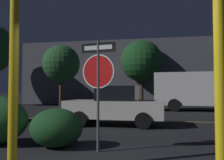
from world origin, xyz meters
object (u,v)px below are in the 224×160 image
object	(u,v)px
yellow_pole_left	(14,67)
stop_sign	(98,73)
tree_0	(61,64)
hedge_bush_2	(56,128)
tree_2	(141,61)
delivery_truck	(207,88)
passing_car_2	(116,106)
yellow_pole_right	(220,59)

from	to	relation	value
yellow_pole_left	stop_sign	bearing A→B (deg)	59.55
yellow_pole_left	tree_0	size ratio (longest dim) A/B	0.65
yellow_pole_left	hedge_bush_2	world-z (taller)	yellow_pole_left
stop_sign	hedge_bush_2	size ratio (longest dim) A/B	1.96
stop_sign	tree_2	xyz separation A→B (m)	(-0.32, 17.82, 2.41)
yellow_pole_left	hedge_bush_2	bearing A→B (deg)	92.36
hedge_bush_2	tree_2	distance (m)	18.00
tree_2	stop_sign	bearing A→B (deg)	-88.96
delivery_truck	yellow_pole_left	bearing A→B (deg)	-17.56
tree_2	delivery_truck	bearing A→B (deg)	-48.01
passing_car_2	tree_2	xyz separation A→B (m)	(0.05, 13.48, 3.40)
stop_sign	delivery_truck	xyz separation A→B (m)	(4.52, 12.44, -0.20)
passing_car_2	tree_2	bearing A→B (deg)	1.03
yellow_pole_right	delivery_truck	distance (m)	15.13
hedge_bush_2	tree_0	xyz separation A→B (m)	(-5.97, 14.65, 3.26)
stop_sign	yellow_pole_left	world-z (taller)	yellow_pole_left
yellow_pole_right	hedge_bush_2	xyz separation A→B (m)	(-3.13, 2.71, -1.24)
tree_0	yellow_pole_left	bearing A→B (deg)	-69.96
yellow_pole_right	tree_2	xyz separation A→B (m)	(-2.36, 20.30, 2.45)
yellow_pole_left	tree_0	world-z (taller)	tree_0
tree_0	tree_2	size ratio (longest dim) A/B	0.88
yellow_pole_left	delivery_truck	bearing A→B (deg)	68.66
delivery_truck	passing_car_2	bearing A→B (deg)	-27.38
stop_sign	hedge_bush_2	distance (m)	1.70
yellow_pole_right	hedge_bush_2	distance (m)	4.32
delivery_truck	stop_sign	bearing A→B (deg)	-16.19
stop_sign	hedge_bush_2	world-z (taller)	stop_sign
yellow_pole_left	delivery_truck	xyz separation A→B (m)	(5.53, 14.16, -0.20)
yellow_pole_left	delivery_truck	world-z (taller)	yellow_pole_left
passing_car_2	tree_0	xyz separation A→B (m)	(-6.69, 10.53, 2.97)
tree_2	yellow_pole_left	bearing A→B (deg)	-92.01
passing_car_2	tree_0	bearing A→B (deg)	33.66
tree_0	passing_car_2	bearing A→B (deg)	-57.59
tree_2	passing_car_2	bearing A→B (deg)	-90.22
hedge_bush_2	delivery_truck	world-z (taller)	delivery_truck
passing_car_2	delivery_truck	bearing A→B (deg)	-29.91
stop_sign	hedge_bush_2	xyz separation A→B (m)	(-1.09, 0.23, -1.28)
passing_car_2	delivery_truck	size ratio (longest dim) A/B	0.60
passing_car_2	delivery_truck	distance (m)	9.50
stop_sign	yellow_pole_right	bearing A→B (deg)	-40.60
yellow_pole_left	hedge_bush_2	distance (m)	2.33
yellow_pole_right	passing_car_2	bearing A→B (deg)	109.50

